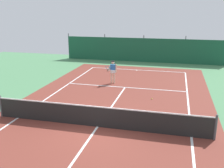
% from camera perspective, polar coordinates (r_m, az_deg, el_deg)
% --- Properties ---
extents(ground_plane, '(36.00, 36.00, 0.00)m').
position_cam_1_polar(ground_plane, '(11.99, -3.17, -9.39)').
color(ground_plane, '#4C8456').
extents(court_surface, '(11.02, 26.60, 0.01)m').
position_cam_1_polar(court_surface, '(11.99, -3.17, -9.37)').
color(court_surface, brown).
rests_on(court_surface, ground).
extents(tennis_net, '(10.12, 0.10, 1.10)m').
position_cam_1_polar(tennis_net, '(11.78, -3.21, -7.14)').
color(tennis_net, black).
rests_on(tennis_net, ground).
extents(back_fence, '(16.30, 0.98, 2.70)m').
position_cam_1_polar(back_fence, '(27.17, 7.00, 6.44)').
color(back_fence, '#195138').
rests_on(back_fence, ground).
extents(tennis_player, '(0.71, 0.75, 1.64)m').
position_cam_1_polar(tennis_player, '(18.57, 0.16, 3.03)').
color(tennis_player, beige).
rests_on(tennis_player, ground).
extents(tennis_ball_near_player, '(0.07, 0.07, 0.07)m').
position_cam_1_polar(tennis_ball_near_player, '(15.64, 8.76, -3.23)').
color(tennis_ball_near_player, '#CCDB33').
rests_on(tennis_ball_near_player, ground).
extents(parked_car, '(2.36, 4.37, 1.68)m').
position_cam_1_polar(parked_car, '(29.84, 11.54, 7.44)').
color(parked_car, maroon).
rests_on(parked_car, ground).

